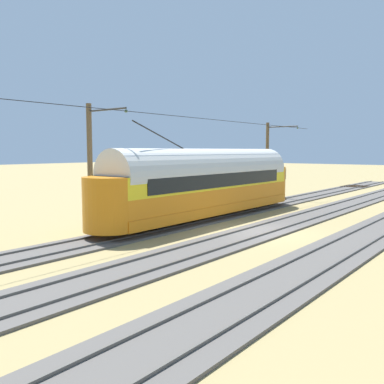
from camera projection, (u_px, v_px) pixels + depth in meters
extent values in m
plane|color=#9E8956|center=(259.00, 233.00, 21.70)|extent=(220.00, 220.00, 0.00)
cube|color=#56514C|center=(351.00, 244.00, 18.82)|extent=(2.80, 80.00, 0.10)
cube|color=#59544C|center=(335.00, 240.00, 19.25)|extent=(0.07, 80.00, 0.08)
cube|color=#59544C|center=(368.00, 244.00, 18.37)|extent=(0.07, 80.00, 0.08)
cube|color=#56514C|center=(259.00, 232.00, 21.69)|extent=(2.80, 80.00, 0.10)
cube|color=#59544C|center=(246.00, 228.00, 22.13)|extent=(0.07, 80.00, 0.08)
cube|color=#59544C|center=(271.00, 232.00, 21.24)|extent=(0.07, 80.00, 0.08)
cube|color=#56514C|center=(188.00, 222.00, 24.57)|extent=(2.80, 80.00, 0.10)
cube|color=#59544C|center=(178.00, 219.00, 25.00)|extent=(0.07, 80.00, 0.08)
cube|color=#59544C|center=(197.00, 222.00, 24.12)|extent=(0.07, 80.00, 0.08)
cube|color=#382819|center=(359.00, 185.00, 49.59)|extent=(2.50, 0.24, 0.08)
cube|color=#382819|center=(357.00, 186.00, 49.08)|extent=(2.50, 0.24, 0.08)
cube|color=#382819|center=(355.00, 186.00, 48.58)|extent=(2.50, 0.24, 0.08)
cube|color=#382819|center=(353.00, 187.00, 48.07)|extent=(2.50, 0.24, 0.08)
cube|color=#382819|center=(351.00, 187.00, 47.56)|extent=(2.50, 0.24, 0.08)
cube|color=orange|center=(208.00, 207.00, 26.04)|extent=(2.65, 15.64, 0.55)
cube|color=orange|center=(208.00, 195.00, 25.97)|extent=(2.55, 15.64, 0.95)
cube|color=yellow|center=(208.00, 179.00, 25.87)|extent=(2.55, 15.64, 1.05)
cylinder|color=silver|center=(208.00, 171.00, 25.82)|extent=(2.65, 15.33, 2.65)
cylinder|color=orange|center=(268.00, 184.00, 32.02)|extent=(2.55, 2.55, 2.55)
cylinder|color=orange|center=(110.00, 204.00, 19.87)|extent=(2.55, 2.55, 2.55)
cube|color=black|center=(275.00, 170.00, 32.81)|extent=(1.63, 0.08, 0.36)
cube|color=black|center=(276.00, 174.00, 32.87)|extent=(1.73, 0.06, 0.80)
cube|color=black|center=(225.00, 180.00, 25.07)|extent=(0.04, 13.14, 0.80)
cube|color=black|center=(191.00, 178.00, 26.67)|extent=(0.04, 13.14, 0.80)
cylinder|color=silver|center=(276.00, 186.00, 33.03)|extent=(0.24, 0.06, 0.24)
cube|color=gray|center=(275.00, 198.00, 33.07)|extent=(1.94, 0.12, 0.20)
cylinder|color=black|center=(160.00, 135.00, 22.26)|extent=(0.07, 3.93, 1.42)
cylinder|color=black|center=(258.00, 203.00, 29.53)|extent=(0.10, 0.76, 0.76)
cylinder|color=black|center=(241.00, 201.00, 30.41)|extent=(0.10, 0.76, 0.76)
cylinder|color=black|center=(161.00, 222.00, 21.70)|extent=(0.10, 0.76, 0.76)
cylinder|color=black|center=(141.00, 219.00, 22.58)|extent=(0.10, 0.76, 0.76)
cylinder|color=brown|center=(267.00, 160.00, 37.51)|extent=(0.28, 0.28, 6.63)
cylinder|color=#2D2D2D|center=(282.00, 127.00, 36.36)|extent=(2.81, 0.10, 0.10)
sphere|color=#334733|center=(298.00, 128.00, 35.52)|extent=(0.16, 0.16, 0.16)
cylinder|color=brown|center=(90.00, 167.00, 22.30)|extent=(0.28, 0.28, 6.63)
cylinder|color=#2D2D2D|center=(107.00, 110.00, 21.15)|extent=(2.81, 0.10, 0.10)
sphere|color=#334733|center=(126.00, 111.00, 20.30)|extent=(0.16, 0.16, 0.16)
cylinder|color=black|center=(126.00, 111.00, 20.30)|extent=(0.03, 42.89, 0.03)
cylinder|color=black|center=(282.00, 127.00, 36.36)|extent=(2.81, 0.02, 0.02)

